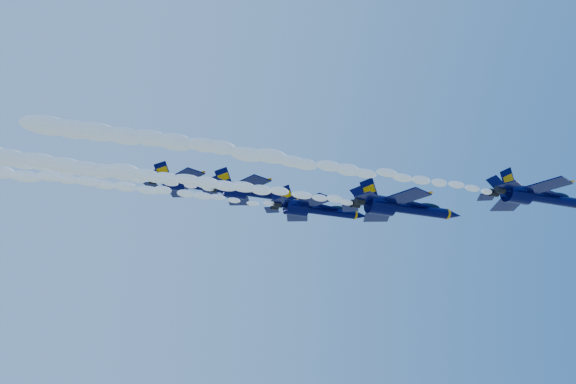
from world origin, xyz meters
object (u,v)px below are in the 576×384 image
object	(u,v)px
jet_lead	(536,196)
jet_third	(315,209)
jet_fourth	(255,192)
jet_fifth	(193,185)
jet_second	(402,207)

from	to	relation	value
jet_lead	jet_third	distance (m)	33.51
jet_third	jet_fourth	distance (m)	11.11
jet_lead	jet_fifth	world-z (taller)	jet_fifth
jet_third	jet_fourth	world-z (taller)	jet_fourth
jet_second	jet_third	size ratio (longest dim) A/B	1.15
jet_fourth	jet_fifth	distance (m)	11.69
jet_lead	jet_third	size ratio (longest dim) A/B	1.02
jet_fourth	jet_fifth	world-z (taller)	jet_fifth
jet_second	jet_third	bearing A→B (deg)	143.36
jet_lead	jet_fifth	size ratio (longest dim) A/B	1.01
jet_lead	jet_fourth	xyz separation A→B (m)	(-34.41, 27.06, 5.95)
jet_third	jet_fifth	xyz separation A→B (m)	(-18.38, 11.79, 6.33)
jet_lead	jet_fourth	bearing A→B (deg)	141.82
jet_lead	jet_second	distance (m)	19.45
jet_lead	jet_fourth	size ratio (longest dim) A/B	0.97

